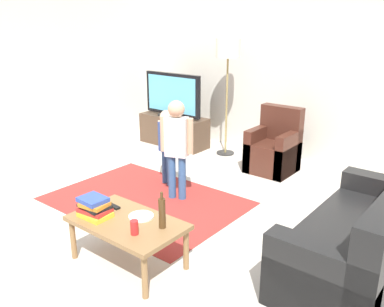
{
  "coord_description": "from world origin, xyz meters",
  "views": [
    {
      "loc": [
        2.68,
        -2.75,
        2.09
      ],
      "look_at": [
        0.0,
        0.6,
        0.65
      ],
      "focal_mm": 38.63,
      "sensor_mm": 36.0,
      "label": 1
    }
  ],
  "objects_px": {
    "bottle": "(162,213)",
    "child_near_tv": "(167,141)",
    "soda_can": "(134,227)",
    "plate": "(141,216)",
    "tv_stand": "(174,131)",
    "child_center": "(177,141)",
    "couch": "(366,242)",
    "tv": "(173,95)",
    "armchair": "(274,150)",
    "tv_remote": "(113,206)",
    "coffee_table": "(127,226)",
    "book_stack": "(94,208)",
    "floor_lamp": "(228,54)"
  },
  "relations": [
    {
      "from": "couch",
      "to": "child_center",
      "type": "distance_m",
      "value": 2.27
    },
    {
      "from": "armchair",
      "to": "child_center",
      "type": "xyz_separation_m",
      "value": [
        -0.45,
        -1.57,
        0.42
      ]
    },
    {
      "from": "child_center",
      "to": "floor_lamp",
      "type": "bearing_deg",
      "value": 105.98
    },
    {
      "from": "tv_stand",
      "to": "tv",
      "type": "height_order",
      "value": "tv"
    },
    {
      "from": "tv_stand",
      "to": "coffee_table",
      "type": "xyz_separation_m",
      "value": [
        2.02,
        -2.92,
        0.13
      ]
    },
    {
      "from": "couch",
      "to": "plate",
      "type": "relative_size",
      "value": 8.18
    },
    {
      "from": "floor_lamp",
      "to": "bottle",
      "type": "distance_m",
      "value": 3.43
    },
    {
      "from": "child_near_tv",
      "to": "soda_can",
      "type": "xyz_separation_m",
      "value": [
        1.17,
        -1.69,
        -0.11
      ]
    },
    {
      "from": "soda_can",
      "to": "plate",
      "type": "xyz_separation_m",
      "value": [
        -0.17,
        0.24,
        -0.05
      ]
    },
    {
      "from": "tv_remote",
      "to": "tv_stand",
      "type": "bearing_deg",
      "value": 124.16
    },
    {
      "from": "tv_remote",
      "to": "plate",
      "type": "relative_size",
      "value": 0.77
    },
    {
      "from": "child_near_tv",
      "to": "bottle",
      "type": "distance_m",
      "value": 1.94
    },
    {
      "from": "tv_stand",
      "to": "couch",
      "type": "height_order",
      "value": "couch"
    },
    {
      "from": "couch",
      "to": "floor_lamp",
      "type": "bearing_deg",
      "value": 144.73
    },
    {
      "from": "floor_lamp",
      "to": "bottle",
      "type": "height_order",
      "value": "floor_lamp"
    },
    {
      "from": "armchair",
      "to": "bottle",
      "type": "relative_size",
      "value": 2.82
    },
    {
      "from": "tv",
      "to": "floor_lamp",
      "type": "xyz_separation_m",
      "value": [
        0.95,
        0.17,
        0.7
      ]
    },
    {
      "from": "book_stack",
      "to": "plate",
      "type": "xyz_separation_m",
      "value": [
        0.33,
        0.24,
        -0.07
      ]
    },
    {
      "from": "couch",
      "to": "soda_can",
      "type": "distance_m",
      "value": 1.93
    },
    {
      "from": "tv_stand",
      "to": "armchair",
      "type": "relative_size",
      "value": 1.33
    },
    {
      "from": "book_stack",
      "to": "soda_can",
      "type": "distance_m",
      "value": 0.5
    },
    {
      "from": "armchair",
      "to": "plate",
      "type": "relative_size",
      "value": 4.09
    },
    {
      "from": "floor_lamp",
      "to": "child_center",
      "type": "xyz_separation_m",
      "value": [
        0.51,
        -1.77,
        -0.83
      ]
    },
    {
      "from": "coffee_table",
      "to": "plate",
      "type": "xyz_separation_m",
      "value": [
        0.05,
        0.12,
        0.06
      ]
    },
    {
      "from": "child_center",
      "to": "coffee_table",
      "type": "distance_m",
      "value": 1.47
    },
    {
      "from": "bottle",
      "to": "child_center",
      "type": "bearing_deg",
      "value": 126.05
    },
    {
      "from": "floor_lamp",
      "to": "plate",
      "type": "distance_m",
      "value": 3.35
    },
    {
      "from": "tv",
      "to": "tv_remote",
      "type": "height_order",
      "value": "tv"
    },
    {
      "from": "bottle",
      "to": "child_near_tv",
      "type": "bearing_deg",
      "value": 130.89
    },
    {
      "from": "tv",
      "to": "couch",
      "type": "bearing_deg",
      "value": -25.53
    },
    {
      "from": "bottle",
      "to": "soda_can",
      "type": "xyz_separation_m",
      "value": [
        -0.1,
        -0.22,
        -0.08
      ]
    },
    {
      "from": "bottle",
      "to": "plate",
      "type": "distance_m",
      "value": 0.3
    },
    {
      "from": "armchair",
      "to": "tv_remote",
      "type": "bearing_deg",
      "value": -93.84
    },
    {
      "from": "child_center",
      "to": "book_stack",
      "type": "bearing_deg",
      "value": -78.81
    },
    {
      "from": "tv",
      "to": "child_center",
      "type": "distance_m",
      "value": 2.16
    },
    {
      "from": "floor_lamp",
      "to": "soda_can",
      "type": "height_order",
      "value": "floor_lamp"
    },
    {
      "from": "floor_lamp",
      "to": "tv_remote",
      "type": "relative_size",
      "value": 10.47
    },
    {
      "from": "floor_lamp",
      "to": "coffee_table",
      "type": "height_order",
      "value": "floor_lamp"
    },
    {
      "from": "soda_can",
      "to": "tv_stand",
      "type": "bearing_deg",
      "value": 126.3
    },
    {
      "from": "soda_can",
      "to": "armchair",
      "type": "bearing_deg",
      "value": 96.32
    },
    {
      "from": "tv_remote",
      "to": "plate",
      "type": "height_order",
      "value": "plate"
    },
    {
      "from": "tv_stand",
      "to": "child_center",
      "type": "distance_m",
      "value": 2.22
    },
    {
      "from": "tv_stand",
      "to": "bottle",
      "type": "height_order",
      "value": "bottle"
    },
    {
      "from": "book_stack",
      "to": "soda_can",
      "type": "height_order",
      "value": "book_stack"
    },
    {
      "from": "tv",
      "to": "bottle",
      "type": "height_order",
      "value": "tv"
    },
    {
      "from": "floor_lamp",
      "to": "child_center",
      "type": "distance_m",
      "value": 2.01
    },
    {
      "from": "child_center",
      "to": "bottle",
      "type": "relative_size",
      "value": 3.73
    },
    {
      "from": "coffee_table",
      "to": "plate",
      "type": "relative_size",
      "value": 4.55
    },
    {
      "from": "tv",
      "to": "armchair",
      "type": "height_order",
      "value": "tv"
    },
    {
      "from": "tv_stand",
      "to": "book_stack",
      "type": "relative_size",
      "value": 4.13
    }
  ]
}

